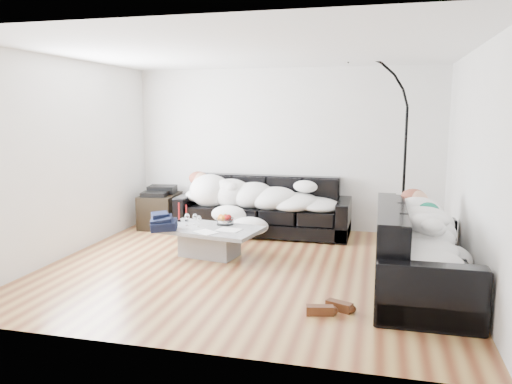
% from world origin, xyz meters
% --- Properties ---
extents(ground, '(5.00, 5.00, 0.00)m').
position_xyz_m(ground, '(0.00, 0.00, 0.00)').
color(ground, brown).
rests_on(ground, ground).
extents(wall_back, '(5.00, 0.02, 2.60)m').
position_xyz_m(wall_back, '(0.00, 2.25, 1.30)').
color(wall_back, silver).
rests_on(wall_back, ground).
extents(wall_left, '(0.02, 4.50, 2.60)m').
position_xyz_m(wall_left, '(-2.50, 0.00, 1.30)').
color(wall_left, silver).
rests_on(wall_left, ground).
extents(wall_right, '(0.02, 4.50, 2.60)m').
position_xyz_m(wall_right, '(2.50, 0.00, 1.30)').
color(wall_right, silver).
rests_on(wall_right, ground).
extents(ceiling, '(5.00, 5.00, 0.00)m').
position_xyz_m(ceiling, '(0.00, 0.00, 2.60)').
color(ceiling, white).
rests_on(ceiling, ground).
extents(sofa_back, '(2.70, 0.93, 0.88)m').
position_xyz_m(sofa_back, '(-0.25, 1.76, 0.44)').
color(sofa_back, black).
rests_on(sofa_back, ground).
extents(sofa_right, '(0.96, 2.23, 0.90)m').
position_xyz_m(sofa_right, '(1.99, -0.31, 0.45)').
color(sofa_right, black).
rests_on(sofa_right, ground).
extents(sleeper_back, '(2.28, 0.79, 0.46)m').
position_xyz_m(sleeper_back, '(-0.25, 1.71, 0.65)').
color(sleeper_back, white).
rests_on(sleeper_back, sofa_back).
extents(sleeper_right, '(0.81, 1.91, 0.47)m').
position_xyz_m(sleeper_right, '(1.99, -0.31, 0.65)').
color(sleeper_right, white).
rests_on(sleeper_right, sofa_right).
extents(teal_cushion, '(0.42, 0.38, 0.20)m').
position_xyz_m(teal_cushion, '(1.93, 0.38, 0.72)').
color(teal_cushion, '#0F6B4E').
rests_on(teal_cushion, sofa_right).
extents(coffee_table, '(1.44, 1.00, 0.39)m').
position_xyz_m(coffee_table, '(-0.65, 0.36, 0.19)').
color(coffee_table, '#939699').
rests_on(coffee_table, ground).
extents(fruit_bowl, '(0.27, 0.27, 0.15)m').
position_xyz_m(fruit_bowl, '(-0.50, 0.58, 0.46)').
color(fruit_bowl, white).
rests_on(fruit_bowl, coffee_table).
extents(wine_glass_a, '(0.07, 0.07, 0.15)m').
position_xyz_m(wine_glass_a, '(-0.90, 0.48, 0.46)').
color(wine_glass_a, white).
rests_on(wine_glass_a, coffee_table).
extents(wine_glass_b, '(0.08, 0.08, 0.17)m').
position_xyz_m(wine_glass_b, '(-0.98, 0.39, 0.47)').
color(wine_glass_b, white).
rests_on(wine_glass_b, coffee_table).
extents(wine_glass_c, '(0.07, 0.07, 0.15)m').
position_xyz_m(wine_glass_c, '(-0.80, 0.36, 0.46)').
color(wine_glass_c, white).
rests_on(wine_glass_c, coffee_table).
extents(candle_left, '(0.05, 0.05, 0.27)m').
position_xyz_m(candle_left, '(-1.19, 0.61, 0.52)').
color(candle_left, maroon).
rests_on(candle_left, coffee_table).
extents(candle_right, '(0.05, 0.05, 0.23)m').
position_xyz_m(candle_right, '(-1.09, 0.65, 0.50)').
color(candle_right, maroon).
rests_on(candle_right, coffee_table).
extents(newspaper_a, '(0.34, 0.28, 0.01)m').
position_xyz_m(newspaper_a, '(-0.36, 0.28, 0.39)').
color(newspaper_a, silver).
rests_on(newspaper_a, coffee_table).
extents(newspaper_b, '(0.35, 0.33, 0.01)m').
position_xyz_m(newspaper_b, '(-0.61, 0.09, 0.39)').
color(newspaper_b, silver).
rests_on(newspaper_b, coffee_table).
extents(navy_jacket, '(0.41, 0.37, 0.17)m').
position_xyz_m(navy_jacket, '(-1.23, 0.09, 0.55)').
color(navy_jacket, black).
rests_on(navy_jacket, coffee_table).
extents(shoes, '(0.44, 0.32, 0.10)m').
position_xyz_m(shoes, '(1.09, -1.18, 0.05)').
color(shoes, '#472311').
rests_on(shoes, ground).
extents(av_cabinet, '(0.62, 0.85, 0.55)m').
position_xyz_m(av_cabinet, '(-2.02, 1.80, 0.27)').
color(av_cabinet, black).
rests_on(av_cabinet, ground).
extents(stereo, '(0.49, 0.41, 0.13)m').
position_xyz_m(stereo, '(-2.02, 1.80, 0.61)').
color(stereo, black).
rests_on(stereo, av_cabinet).
extents(floor_lamp, '(0.95, 0.62, 2.42)m').
position_xyz_m(floor_lamp, '(1.85, 1.57, 1.21)').
color(floor_lamp, black).
rests_on(floor_lamp, ground).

